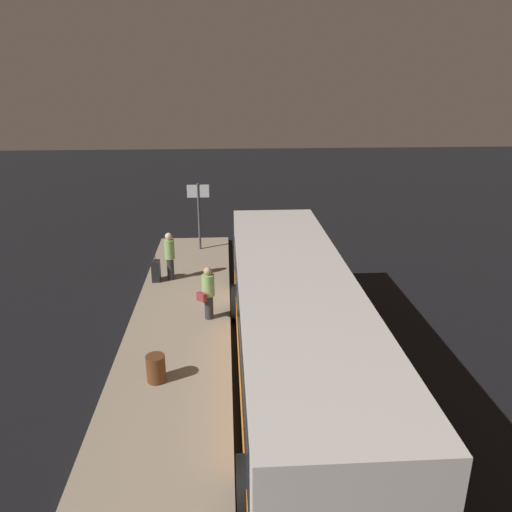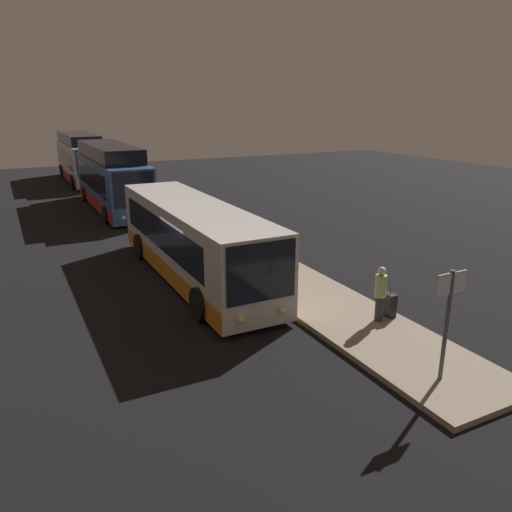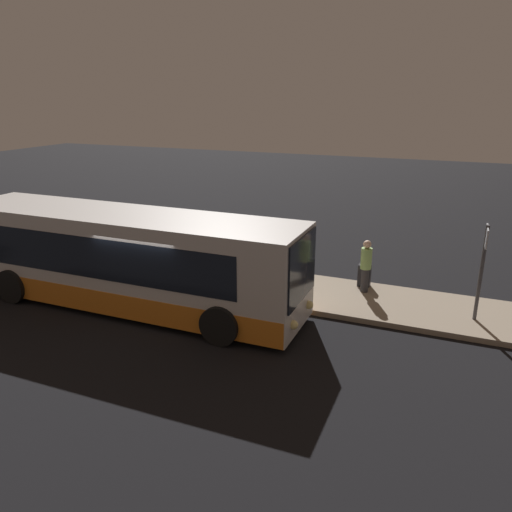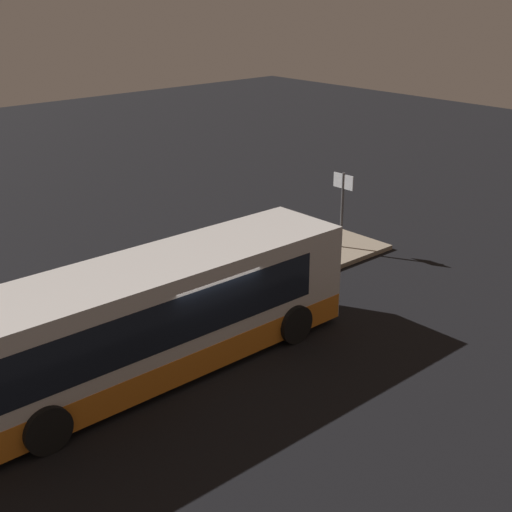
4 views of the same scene
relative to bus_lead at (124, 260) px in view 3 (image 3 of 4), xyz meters
name	(u,v)px [view 3 (image 3 of 4)]	position (x,y,z in m)	size (l,w,h in m)	color
ground	(159,313)	(1.25, -0.22, -1.42)	(80.00, 80.00, 0.00)	black
platform	(207,277)	(1.25, 2.83, -1.34)	(20.00, 2.90, 0.16)	gray
bus_lead	(124,260)	(0.00, 0.00, 0.00)	(11.06, 2.72, 2.85)	silver
passenger_boarding	(366,264)	(6.54, 3.40, -0.34)	(0.35, 0.35, 1.68)	#2D2D33
passenger_waiting	(258,267)	(3.46, 2.01, -0.41)	(0.60, 0.59, 1.59)	#2D2D33
suitcase	(364,275)	(6.43, 3.88, -0.90)	(0.39, 0.27, 0.96)	black
sign_post	(483,259)	(9.76, 2.53, 0.50)	(0.10, 0.87, 2.70)	#4C4C51
trash_bin	(189,260)	(0.36, 3.12, -0.94)	(0.44, 0.44, 0.65)	#593319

